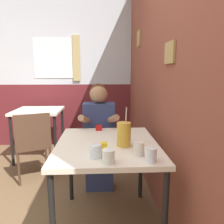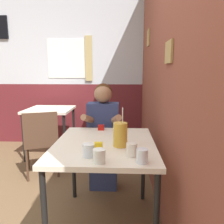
{
  "view_description": "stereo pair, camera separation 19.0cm",
  "coord_description": "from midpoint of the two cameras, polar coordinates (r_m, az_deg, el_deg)",
  "views": [
    {
      "loc": [
        0.61,
        -1.29,
        1.31
      ],
      "look_at": [
        0.71,
        0.58,
        0.97
      ],
      "focal_mm": 35.0,
      "sensor_mm": 36.0,
      "label": 1
    },
    {
      "loc": [
        0.8,
        -1.3,
        1.31
      ],
      "look_at": [
        0.71,
        0.58,
        0.97
      ],
      "focal_mm": 35.0,
      "sensor_mm": 36.0,
      "label": 2
    }
  ],
  "objects": [
    {
      "name": "chair_near_window",
      "position": [
        2.87,
        -16.23,
        -6.75
      ],
      "size": [
        0.52,
        0.52,
        0.84
      ],
      "rotation": [
        0.0,
        0.0,
        0.38
      ],
      "color": "#4C3323",
      "rests_on": "ground_plane"
    },
    {
      "name": "back_wall",
      "position": [
        4.02,
        -7.67,
        10.89
      ],
      "size": [
        5.3,
        0.09,
        2.7
      ],
      "color": "silver",
      "rests_on": "ground_plane"
    },
    {
      "name": "brick_wall_right",
      "position": [
        2.65,
        13.37,
        10.87
      ],
      "size": [
        0.08,
        4.63,
        2.7
      ],
      "color": "brown",
      "rests_on": "ground_plane"
    },
    {
      "name": "person_seated",
      "position": [
        2.44,
        -0.02,
        -6.16
      ],
      "size": [
        0.42,
        0.4,
        1.2
      ],
      "color": "navy",
      "rests_on": "ground_plane"
    },
    {
      "name": "glass_near_pitcher",
      "position": [
        1.41,
        11.84,
        -11.32
      ],
      "size": [
        0.07,
        0.07,
        0.09
      ],
      "color": "silver",
      "rests_on": "main_table"
    },
    {
      "name": "condiment_mustard",
      "position": [
        1.62,
        -0.17,
        -8.86
      ],
      "size": [
        0.06,
        0.04,
        0.05
      ],
      "color": "yellow",
      "rests_on": "main_table"
    },
    {
      "name": "condiment_ketchup",
      "position": [
        2.14,
        -0.35,
        -4.1
      ],
      "size": [
        0.06,
        0.04,
        0.05
      ],
      "color": "#B7140F",
      "rests_on": "main_table"
    },
    {
      "name": "cocktail_pitcher",
      "position": [
        1.67,
        5.46,
        -5.92
      ],
      "size": [
        0.11,
        0.11,
        0.3
      ],
      "color": "gold",
      "rests_on": "main_table"
    },
    {
      "name": "glass_by_brick",
      "position": [
        1.48,
        -2.43,
        -10.03
      ],
      "size": [
        0.08,
        0.08,
        0.09
      ],
      "color": "silver",
      "rests_on": "main_table"
    },
    {
      "name": "glass_center",
      "position": [
        1.39,
        0.63,
        -11.47
      ],
      "size": [
        0.08,
        0.08,
        0.09
      ],
      "color": "silver",
      "rests_on": "main_table"
    },
    {
      "name": "main_table",
      "position": [
        1.8,
        1.17,
        -10.2
      ],
      "size": [
        0.8,
        0.94,
        0.75
      ],
      "color": "beige",
      "rests_on": "ground_plane"
    },
    {
      "name": "background_table",
      "position": [
        3.54,
        -14.45,
        -0.68
      ],
      "size": [
        0.69,
        0.7,
        0.75
      ],
      "color": "beige",
      "rests_on": "ground_plane"
    },
    {
      "name": "glass_far_side",
      "position": [
        1.5,
        8.85,
        -9.74
      ],
      "size": [
        0.07,
        0.07,
        0.09
      ],
      "color": "silver",
      "rests_on": "main_table"
    }
  ]
}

